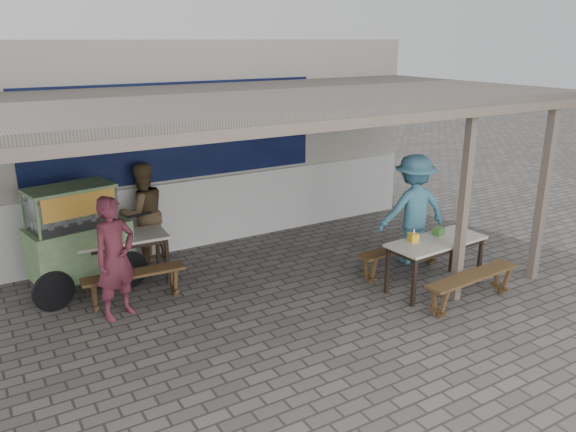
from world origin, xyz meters
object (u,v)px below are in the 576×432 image
(bench_right_wall, at_px, (401,252))
(donation_box, at_px, (439,231))
(bench_left_street, at_px, (135,280))
(patron_wall_side, at_px, (143,213))
(patron_right_table, at_px, (413,209))
(condiment_jar, at_px, (131,229))
(table_left, at_px, (122,242))
(bench_left_wall, at_px, (114,248))
(bench_right_street, at_px, (472,282))
(table_right, at_px, (436,245))
(vendor_cart, at_px, (77,235))
(patron_street_side, at_px, (115,258))
(tissue_box, at_px, (413,237))
(condiment_bowl, at_px, (111,236))

(bench_right_wall, relative_size, donation_box, 9.73)
(bench_left_street, bearing_deg, patron_wall_side, 70.58)
(patron_right_table, relative_size, condiment_jar, 23.24)
(table_left, distance_m, bench_left_wall, 0.77)
(bench_right_street, bearing_deg, table_right, 90.00)
(bench_left_street, bearing_deg, bench_left_wall, 90.00)
(table_left, bearing_deg, vendor_cart, 175.75)
(bench_left_street, xyz_separation_m, patron_right_table, (4.33, -0.82, 0.56))
(bench_right_wall, distance_m, patron_right_table, 0.78)
(patron_right_table, xyz_separation_m, condiment_jar, (-4.10, 1.66, -0.11))
(patron_wall_side, bearing_deg, table_left, 46.31)
(table_right, height_order, patron_street_side, patron_street_side)
(tissue_box, xyz_separation_m, condiment_jar, (-3.34, 2.48, -0.02))
(bench_right_wall, bearing_deg, patron_right_table, 28.29)
(bench_left_wall, relative_size, table_right, 0.91)
(bench_left_wall, xyz_separation_m, condiment_bowl, (-0.17, -0.66, 0.44))
(bench_right_street, distance_m, patron_right_table, 1.76)
(condiment_jar, bearing_deg, table_right, -35.44)
(bench_right_wall, xyz_separation_m, condiment_bowl, (-3.95, 1.84, 0.43))
(patron_right_table, bearing_deg, condiment_jar, -10.38)
(bench_right_street, xyz_separation_m, patron_street_side, (-4.24, 2.17, 0.48))
(bench_left_street, distance_m, condiment_bowl, 0.85)
(condiment_jar, height_order, condiment_bowl, condiment_jar)
(patron_right_table, bearing_deg, vendor_cart, -6.47)
(bench_right_street, bearing_deg, patron_street_side, 149.36)
(patron_street_side, bearing_deg, condiment_jar, 42.67)
(bench_left_street, relative_size, patron_right_table, 0.79)
(patron_right_table, bearing_deg, table_left, -7.86)
(patron_wall_side, bearing_deg, bench_left_street, 60.48)
(table_right, xyz_separation_m, condiment_bowl, (-4.00, 2.51, 0.10))
(table_right, distance_m, patron_right_table, 1.07)
(patron_wall_side, height_order, tissue_box, patron_wall_side)
(bench_left_street, distance_m, bench_right_street, 4.64)
(patron_street_side, distance_m, patron_wall_side, 1.95)
(bench_right_street, relative_size, condiment_jar, 21.19)
(patron_right_table, distance_m, donation_box, 0.85)
(bench_left_street, relative_size, bench_right_street, 0.87)
(bench_left_wall, xyz_separation_m, donation_box, (4.01, -3.02, 0.47))
(donation_box, bearing_deg, patron_right_table, 73.42)
(vendor_cart, height_order, patron_wall_side, patron_wall_side)
(vendor_cart, xyz_separation_m, condiment_bowl, (0.45, -0.04, -0.08))
(patron_street_side, height_order, patron_right_table, patron_right_table)
(bench_right_street, distance_m, vendor_cart, 5.55)
(bench_right_wall, relative_size, patron_wall_side, 0.99)
(donation_box, bearing_deg, condiment_jar, 147.43)
(bench_right_street, height_order, patron_right_table, patron_right_table)
(table_left, relative_size, bench_left_street, 0.94)
(tissue_box, xyz_separation_m, donation_box, (0.51, 0.02, -0.00))
(condiment_jar, bearing_deg, bench_right_street, -41.46)
(patron_street_side, bearing_deg, condiment_bowl, 56.62)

